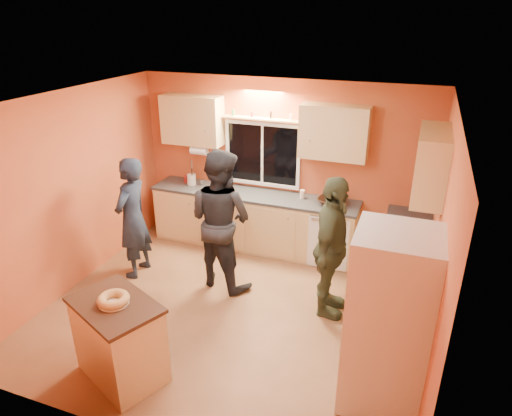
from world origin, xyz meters
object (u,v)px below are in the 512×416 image
at_px(island, 119,339).
at_px(person_left, 133,218).
at_px(refrigerator, 388,322).
at_px(person_right, 331,248).
at_px(person_center, 221,219).

height_order(island, person_left, person_left).
xyz_separation_m(refrigerator, person_left, (-3.51, 1.17, -0.04)).
bearing_deg(person_left, island, 27.74).
relative_size(island, person_right, 0.61).
relative_size(island, person_left, 0.63).
height_order(island, person_center, person_center).
height_order(island, person_right, person_right).
bearing_deg(island, person_center, 107.15).
relative_size(refrigerator, island, 1.66).
bearing_deg(person_right, island, 136.18).
distance_m(island, person_left, 2.07).
bearing_deg(person_center, person_left, 24.89).
height_order(refrigerator, person_left, refrigerator).
bearing_deg(person_right, refrigerator, -147.21).
xyz_separation_m(refrigerator, island, (-2.52, -0.59, -0.45)).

